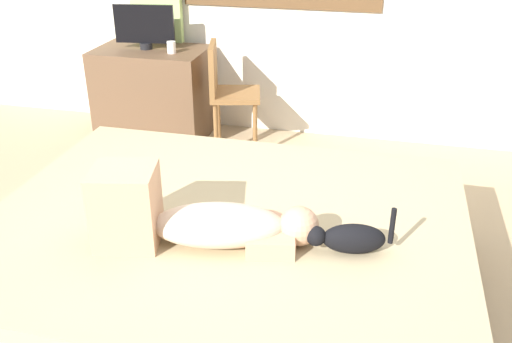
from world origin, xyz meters
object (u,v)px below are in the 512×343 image
Objects in this scene: bed at (226,265)px; desk at (154,93)px; chair_by_desk at (226,89)px; tv_monitor at (144,26)px; person_lying at (195,219)px; cat at (349,238)px; cup at (171,47)px.

desk is at bearing 121.17° from bed.
tv_monitor is at bearing 168.16° from chair_by_desk.
bed is 4.70× the size of tv_monitor.
chair_by_desk reaches higher than desk.
person_lying is 2.57m from tv_monitor.
cat is 3.86× the size of cup.
tv_monitor is 0.84m from chair_by_desk.
chair_by_desk reaches higher than cat.
bed is 1.98m from chair_by_desk.
chair_by_desk is at bearing -11.84° from tv_monitor.
desk is 0.71m from chair_by_desk.
cat is at bearing -50.30° from desk.
person_lying is at bearing -105.60° from bed.
person_lying is at bearing -173.00° from cat.
tv_monitor is at bearing 163.46° from cup.
chair_by_desk is at bearing -9.26° from cup.
person_lying is at bearing -66.43° from cup.
tv_monitor is 5.24× the size of cup.
tv_monitor is 0.56× the size of chair_by_desk.
tv_monitor is at bearing -180.00° from desk.
desk is at bearing 129.70° from cat.
tv_monitor reaches higher than bed.
desk is (-1.23, 2.04, 0.11)m from bed.
cup is (0.22, -0.07, 0.42)m from desk.
person_lying is at bearing -62.60° from desk.
chair_by_desk is (-0.49, 2.11, -0.14)m from person_lying.
bed is at bearing -73.77° from chair_by_desk.
desk is 0.48m from cup.
tv_monitor is at bearing 130.18° from cat.
cup is at bearing 117.33° from bed.
person_lying is 2.66× the size of cat.
cat is at bearing -49.82° from tv_monitor.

